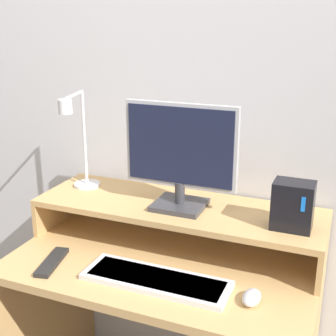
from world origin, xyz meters
TOP-DOWN VIEW (x-y plane):
  - wall_back at (0.00, 0.66)m, footprint 6.00×0.05m
  - desk at (0.00, 0.31)m, footprint 1.06×0.63m
  - monitor_shelf at (0.00, 0.46)m, footprint 1.06×0.34m
  - monitor at (0.01, 0.44)m, footprint 0.41×0.17m
  - desk_lamp at (-0.40, 0.43)m, footprint 0.12×0.25m
  - router_dock at (0.41, 0.41)m, footprint 0.13×0.10m
  - keyboard at (0.04, 0.17)m, footprint 0.48×0.16m
  - mouse at (0.34, 0.18)m, footprint 0.05×0.09m
  - remote_control at (-0.34, 0.14)m, footprint 0.09×0.20m

SIDE VIEW (x-z plane):
  - desk at x=0.00m, z-range 0.14..0.86m
  - remote_control at x=-0.34m, z-range 0.72..0.73m
  - keyboard at x=0.04m, z-range 0.72..0.74m
  - mouse at x=0.34m, z-range 0.72..0.75m
  - monitor_shelf at x=0.00m, z-range 0.77..0.92m
  - router_dock at x=0.41m, z-range 0.87..1.03m
  - desk_lamp at x=-0.40m, z-range 0.87..1.26m
  - monitor at x=0.01m, z-range 0.88..1.26m
  - wall_back at x=0.00m, z-range 0.00..2.50m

